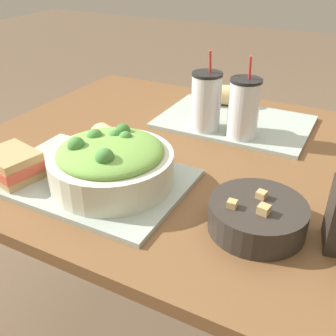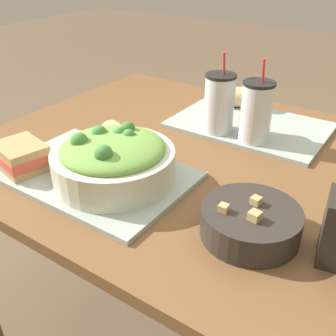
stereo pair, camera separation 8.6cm
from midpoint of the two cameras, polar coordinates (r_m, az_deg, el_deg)
name	(u,v)px [view 1 (the left image)]	position (r m, az deg, el deg)	size (l,w,h in m)	color
dining_table	(203,185)	(1.10, 2.89, -2.58)	(1.29, 0.97, 0.76)	brown
tray_near	(91,179)	(0.96, -13.69, -1.58)	(0.45, 0.31, 0.01)	#99A89E
tray_far	(234,122)	(1.24, 7.57, 6.64)	(0.45, 0.31, 0.01)	#99A89E
salad_bowl	(111,162)	(0.89, -11.01, 0.79)	(0.28, 0.28, 0.12)	beige
soup_bowl	(257,215)	(0.78, 9.73, -6.90)	(0.19, 0.19, 0.08)	#2D2823
sandwich_near	(12,165)	(1.00, -23.99, 0.38)	(0.14, 0.13, 0.06)	tan
baguette_near	(115,144)	(1.02, -10.18, 3.38)	(0.16, 0.12, 0.07)	tan
baguette_far	(226,95)	(1.35, 6.60, 10.46)	(0.13, 0.10, 0.07)	tan
drink_cup_dark	(206,103)	(1.14, 3.36, 9.33)	(0.09, 0.09, 0.23)	silver
drink_cup_red	(243,110)	(1.11, 8.69, 8.27)	(0.09, 0.09, 0.23)	silver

